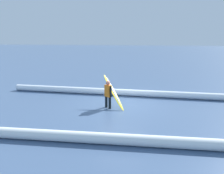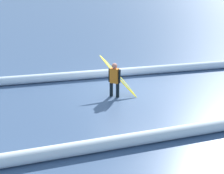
% 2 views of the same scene
% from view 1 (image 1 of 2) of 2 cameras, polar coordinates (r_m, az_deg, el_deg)
% --- Properties ---
extents(ground_plane, '(144.98, 144.98, 0.00)m').
position_cam_1_polar(ground_plane, '(12.22, 2.33, -4.29)').
color(ground_plane, '#41597C').
extents(surfer, '(0.42, 0.41, 1.41)m').
position_cam_1_polar(surfer, '(11.34, -1.02, -1.56)').
color(surfer, black).
rests_on(surfer, ground_plane).
extents(surfboard, '(1.39, 1.47, 1.58)m').
position_cam_1_polar(surfboard, '(11.56, 0.35, -1.29)').
color(surfboard, yellow).
rests_on(surfboard, ground_plane).
extents(wave_crest_foreground, '(18.13, 1.15, 0.40)m').
position_cam_1_polar(wave_crest_foreground, '(13.71, 10.52, -1.71)').
color(wave_crest_foreground, white).
rests_on(wave_crest_foreground, ground_plane).
extents(wave_crest_midground, '(15.11, 0.75, 0.40)m').
position_cam_1_polar(wave_crest_midground, '(8.01, -7.73, -12.51)').
color(wave_crest_midground, white).
rests_on(wave_crest_midground, ground_plane).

